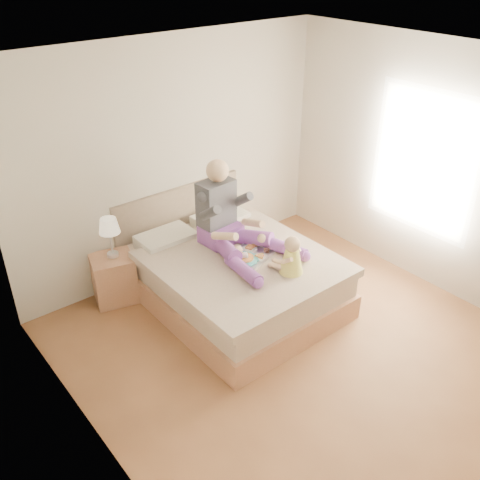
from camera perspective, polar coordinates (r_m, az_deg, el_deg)
room at (r=4.61m, az=7.96°, el=3.27°), size 4.02×4.22×2.71m
bed at (r=5.84m, az=-1.00°, el=-3.69°), size 1.70×2.18×1.00m
nightstand at (r=6.02m, az=-13.28°, el=-4.02°), size 0.53×0.50×0.54m
lamp at (r=5.73m, az=-13.78°, el=1.26°), size 0.22×0.22×0.45m
adult at (r=5.65m, az=-1.12°, el=1.88°), size 0.82×1.19×0.97m
tray at (r=5.59m, az=1.02°, el=-1.51°), size 0.56×0.50×0.13m
baby at (r=5.30m, az=5.44°, el=-1.89°), size 0.30×0.36×0.40m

